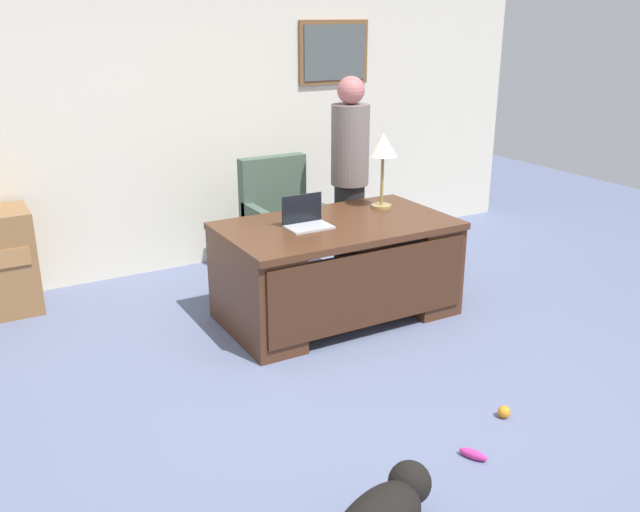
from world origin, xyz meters
name	(u,v)px	position (x,y,z in m)	size (l,w,h in m)	color
ground_plane	(350,379)	(0.00, 0.00, 0.00)	(12.00, 12.00, 0.00)	slate
back_wall	(197,115)	(0.01, 2.60, 1.35)	(7.00, 0.16, 2.70)	beige
desk	(339,267)	(0.44, 0.87, 0.40)	(1.71, 0.99, 0.74)	#4C2B19
armchair	(282,225)	(0.45, 1.84, 0.47)	(0.60, 0.59, 1.05)	#475B4C
person_standing	(350,176)	(0.98, 1.60, 0.89)	(0.32, 0.32, 1.72)	#262323
laptop	(306,219)	(0.19, 0.93, 0.80)	(0.32, 0.22, 0.22)	#B2B5BA
desk_lamp	(383,150)	(0.96, 1.09, 1.21)	(0.22, 0.22, 0.59)	#9E8447
dog_toy_ball	(504,412)	(0.54, -0.81, 0.04)	(0.07, 0.07, 0.07)	orange
dog_toy_bone	(473,454)	(0.12, -1.02, 0.03)	(0.16, 0.05, 0.05)	#D8338C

